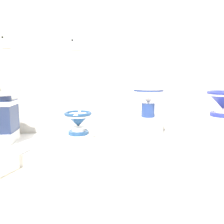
{
  "coord_description": "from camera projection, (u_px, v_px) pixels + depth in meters",
  "views": [
    {
      "loc": [
        1.79,
        -0.27,
        0.9
      ],
      "look_at": [
        2.03,
        2.41,
        0.48
      ],
      "focal_mm": 36.64,
      "sensor_mm": 36.0,
      "label": 1
    }
  ],
  "objects": [
    {
      "name": "wall_back",
      "position": [
        111.0,
        36.0,
        3.04
      ],
      "size": [
        4.32,
        0.06,
        2.87
      ],
      "primitive_type": "cube",
      "color": "white",
      "rests_on": "ground_plane"
    },
    {
      "name": "display_platform",
      "position": [
        114.0,
        145.0,
        2.79
      ],
      "size": [
        3.57,
        0.86,
        0.13
      ],
      "primitive_type": "cube",
      "color": "white",
      "rests_on": "ground_plane"
    },
    {
      "name": "plinth_block_rightmost",
      "position": [
        0.0,
        137.0,
        2.68
      ],
      "size": [
        0.32,
        0.39,
        0.13
      ],
      "primitive_type": "cube",
      "color": "white",
      "rests_on": "display_platform"
    },
    {
      "name": "plinth_block_squat_floral",
      "position": [
        78.0,
        137.0,
        2.79
      ],
      "size": [
        0.33,
        0.37,
        0.07
      ],
      "primitive_type": "cube",
      "color": "white",
      "rests_on": "display_platform"
    },
    {
      "name": "antique_toilet_squat_floral",
      "position": [
        78.0,
        120.0,
        2.76
      ],
      "size": [
        0.33,
        0.33,
        0.27
      ],
      "color": "navy",
      "rests_on": "plinth_block_squat_floral"
    },
    {
      "name": "plinth_block_leftmost",
      "position": [
        148.0,
        130.0,
        2.84
      ],
      "size": [
        0.29,
        0.28,
        0.22
      ],
      "primitive_type": "cube",
      "color": "white",
      "rests_on": "display_platform"
    },
    {
      "name": "antique_toilet_leftmost",
      "position": [
        148.0,
        98.0,
        2.78
      ],
      "size": [
        0.38,
        0.38,
        0.43
      ],
      "color": "white",
      "rests_on": "plinth_block_leftmost"
    },
    {
      "name": "plinth_block_tall_cobalt",
      "position": [
        221.0,
        127.0,
        2.88
      ],
      "size": [
        0.34,
        0.31,
        0.27
      ],
      "primitive_type": "cube",
      "color": "white",
      "rests_on": "display_platform"
    },
    {
      "name": "antique_toilet_tall_cobalt",
      "position": [
        223.0,
        101.0,
        2.83
      ],
      "size": [
        0.4,
        0.4,
        0.31
      ],
      "color": "#283294",
      "rests_on": "plinth_block_tall_cobalt"
    },
    {
      "name": "info_placard_first",
      "position": [
        6.0,
        41.0,
        2.9
      ],
      "size": [
        0.11,
        0.01,
        0.16
      ],
      "color": "white"
    },
    {
      "name": "info_placard_second",
      "position": [
        76.0,
        44.0,
        2.99
      ],
      "size": [
        0.14,
        0.01,
        0.16
      ],
      "color": "white"
    }
  ]
}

